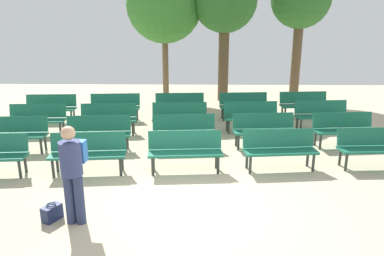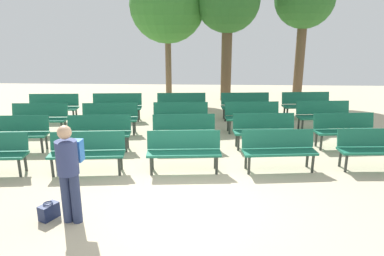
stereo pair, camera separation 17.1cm
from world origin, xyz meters
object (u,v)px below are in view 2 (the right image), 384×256
bench_r0_c2 (184,149)px  bench_r2_c4 (324,114)px  bench_r3_c0 (53,106)px  bench_r1_c0 (16,131)px  bench_r3_c1 (117,105)px  bench_r3_c2 (181,105)px  bench_r0_c1 (87,150)px  bench_r1_c3 (264,128)px  bench_r2_c2 (181,115)px  visitor_with_backpack (69,168)px  bench_r3_c4 (306,104)px  handbag (49,211)px  bench_r1_c4 (345,128)px  bench_r2_c1 (110,116)px  bench_r0_c3 (279,148)px  bench_r1_c2 (184,130)px  bench_r2_c0 (39,117)px  bench_r2_c3 (252,115)px  tree_2 (228,2)px  bench_r3_c3 (245,104)px  tree_0 (305,0)px  bench_r1_c1 (99,130)px  bench_r0_c4 (375,146)px

bench_r0_c2 → bench_r2_c4: 5.11m
bench_r3_c0 → bench_r1_c0: bearing=-89.8°
bench_r3_c1 → bench_r3_c2: same height
bench_r1_c0 → bench_r3_c0: bearing=89.4°
bench_r0_c2 → bench_r3_c0: 6.00m
bench_r0_c1 → bench_r1_c3: bearing=18.2°
bench_r1_c0 → bench_r2_c2: 4.40m
visitor_with_backpack → bench_r1_c3: bearing=-129.0°
bench_r3_c0 → bench_r3_c4: bearing=0.7°
handbag → bench_r1_c4: bearing=31.9°
bench_r2_c1 → bench_r0_c3: bearing=-34.9°
bench_r0_c1 → visitor_with_backpack: visitor_with_backpack is taller
bench_r3_c4 → bench_r1_c0: bearing=-161.9°
bench_r1_c0 → bench_r1_c2: same height
bench_r2_c0 → bench_r3_c2: 4.37m
bench_r2_c3 → handbag: (-3.97, -5.14, -0.37)m
bench_r2_c3 → tree_2: 5.55m
bench_r0_c3 → bench_r3_c4: 4.79m
bench_r3_c4 → visitor_with_backpack: 8.76m
bench_r0_c2 → bench_r2_c3: 3.53m
bench_r3_c3 → tree_0: (2.55, 3.56, 3.44)m
bench_r3_c1 → bench_r1_c1: bearing=-90.0°
bench_r1_c1 → bench_r2_c0: 2.48m
bench_r0_c2 → bench_r1_c2: 1.44m
bench_r0_c1 → bench_r2_c0: bearing=124.3°
tree_0 → visitor_with_backpack: bearing=-120.7°
bench_r3_c1 → bench_r3_c3: (4.23, 0.27, 0.00)m
bench_r2_c1 → bench_r2_c2: same height
bench_r2_c1 → bench_r2_c4: bearing=-0.2°
tree_2 → bench_r2_c2: bearing=-108.8°
bench_r1_c1 → tree_0: size_ratio=0.31×
bench_r0_c3 → bench_r3_c1: same height
bench_r1_c2 → tree_2: 6.97m
bench_r0_c4 → bench_r1_c3: 2.59m
bench_r1_c2 → bench_r2_c3: same height
bench_r0_c4 → bench_r3_c1: same height
bench_r2_c2 → bench_r3_c3: size_ratio=0.99×
bench_r2_c3 → handbag: bearing=-132.6°
bench_r0_c1 → bench_r1_c4: same height
bench_r1_c3 → bench_r2_c0: bearing=166.8°
bench_r1_c4 → visitor_with_backpack: bearing=-152.1°
bench_r1_c3 → handbag: (-4.12, -3.76, -0.37)m
bench_r2_c4 → bench_r3_c4: 1.40m
tree_0 → visitor_with_backpack: tree_0 is taller
bench_r2_c1 → bench_r3_c2: bearing=34.0°
bench_r1_c1 → bench_r2_c2: size_ratio=1.00×
bench_r0_c1 → tree_0: (6.41, 8.13, 3.44)m
bench_r2_c4 → bench_r0_c1: bearing=-156.2°
bench_r2_c2 → visitor_with_backpack: visitor_with_backpack is taller
bench_r0_c3 → bench_r2_c4: bearing=52.2°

